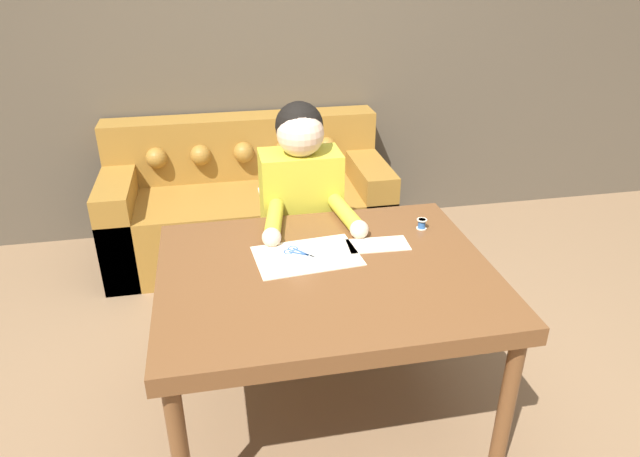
{
  "coord_description": "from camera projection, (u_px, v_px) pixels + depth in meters",
  "views": [
    {
      "loc": [
        -0.47,
        -1.74,
        1.85
      ],
      "look_at": [
        -0.08,
        0.24,
        0.82
      ],
      "focal_mm": 32.0,
      "sensor_mm": 36.0,
      "label": 1
    }
  ],
  "objects": [
    {
      "name": "person",
      "position": [
        302.0,
        220.0,
        2.79
      ],
      "size": [
        0.45,
        0.6,
        1.2
      ],
      "color": "#33281E",
      "rests_on": "ground_plane"
    },
    {
      "name": "scissors",
      "position": [
        303.0,
        254.0,
        2.28
      ],
      "size": [
        0.22,
        0.2,
        0.01
      ],
      "color": "silver",
      "rests_on": "dining_table"
    },
    {
      "name": "thread_spool",
      "position": [
        422.0,
        224.0,
        2.47
      ],
      "size": [
        0.04,
        0.04,
        0.05
      ],
      "color": "#3366B2",
      "rests_on": "dining_table"
    },
    {
      "name": "pattern_paper_offcut",
      "position": [
        378.0,
        245.0,
        2.35
      ],
      "size": [
        0.26,
        0.14,
        0.0
      ],
      "color": "beige",
      "rests_on": "dining_table"
    },
    {
      "name": "dining_table",
      "position": [
        326.0,
        285.0,
        2.21
      ],
      "size": [
        1.27,
        1.0,
        0.72
      ],
      "color": "brown",
      "rests_on": "ground_plane"
    },
    {
      "name": "couch",
      "position": [
        248.0,
        206.0,
        3.68
      ],
      "size": [
        1.74,
        0.77,
        0.84
      ],
      "color": "olive",
      "rests_on": "ground_plane"
    },
    {
      "name": "pattern_paper_main",
      "position": [
        307.0,
        256.0,
        2.27
      ],
      "size": [
        0.43,
        0.31,
        0.0
      ],
      "color": "beige",
      "rests_on": "dining_table"
    },
    {
      "name": "wall_back",
      "position": [
        279.0,
        36.0,
        3.62
      ],
      "size": [
        8.0,
        0.06,
        2.6
      ],
      "color": "brown",
      "rests_on": "ground_plane"
    },
    {
      "name": "ground_plane",
      "position": [
        350.0,
        422.0,
        2.44
      ],
      "size": [
        16.0,
        16.0,
        0.0
      ],
      "primitive_type": "plane",
      "color": "#846647"
    }
  ]
}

